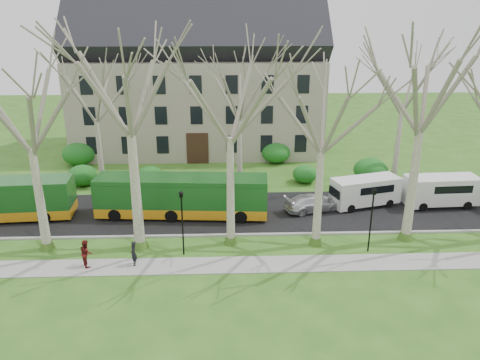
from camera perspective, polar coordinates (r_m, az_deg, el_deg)
The scene contains 15 objects.
ground at distance 31.68m, azimuth 4.27°, elevation -7.95°, with size 120.00×120.00×0.00m, color #315D1A.
sidewalk at distance 29.50m, azimuth 4.79°, elevation -10.18°, with size 70.00×2.00×0.06m, color gray.
road at distance 36.59m, azimuth 3.35°, elevation -3.87°, with size 80.00×8.00×0.06m, color black.
curb at distance 32.97m, azimuth 3.99°, elevation -6.62°, with size 80.00×0.25×0.14m, color #A5A39E.
building at distance 52.29m, azimuth -5.09°, elevation 12.54°, with size 26.50×12.20×16.00m.
tree_row_verge at distance 29.35m, azimuth 4.55°, elevation 4.48°, with size 49.00×7.00×14.00m.
tree_row_far at distance 39.83m, azimuth 0.88°, elevation 7.23°, with size 33.00×7.00×12.00m.
lamp_row at distance 29.65m, azimuth 4.60°, elevation -4.47°, with size 36.22×0.22×4.30m.
hedges at distance 44.04m, azimuth -3.69°, elevation 1.69°, with size 30.60×8.60×2.00m.
bus_follow at distance 35.50m, azimuth -7.09°, elevation -1.91°, with size 12.80×2.67×3.20m, color #164F1A, non-canonical shape.
sedan at distance 36.85m, azimuth 8.85°, elevation -2.75°, with size 1.82×4.49×1.30m, color silver.
van_a at distance 38.40m, azimuth 15.00°, elevation -1.42°, with size 5.37×1.95×2.34m, color silver, non-canonical shape.
van_b at distance 40.36m, azimuth 23.29°, elevation -1.28°, with size 5.62×2.04×2.45m, color silver, non-canonical shape.
pedestrian_a at distance 29.62m, azimuth -12.84°, elevation -8.73°, with size 0.57×0.37×1.56m, color black.
pedestrian_b at distance 30.28m, azimuth -18.25°, elevation -8.44°, with size 0.83×0.65×1.72m, color #561413.
Camera 1 is at (-3.34, -27.78, 14.86)m, focal length 35.00 mm.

